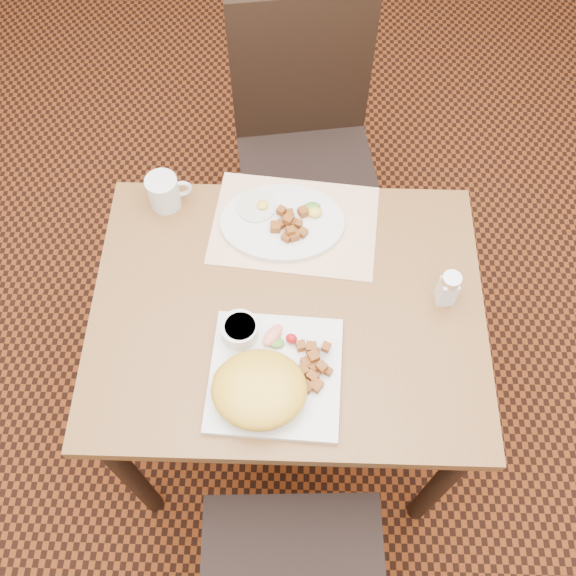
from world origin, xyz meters
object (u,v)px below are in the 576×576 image
(chair_far, at_px, (305,140))
(coffee_mug, at_px, (164,192))
(plate_oval, at_px, (282,223))
(plate_square, at_px, (275,375))
(salt_shaker, at_px, (448,288))
(table, at_px, (288,328))

(chair_far, height_order, coffee_mug, chair_far)
(chair_far, bearing_deg, coffee_mug, 41.10)
(plate_oval, bearing_deg, coffee_mug, 168.40)
(plate_square, xyz_separation_m, coffee_mug, (-0.29, 0.46, 0.04))
(plate_oval, bearing_deg, plate_square, -90.30)
(plate_square, height_order, plate_oval, plate_oval)
(coffee_mug, bearing_deg, plate_oval, -11.60)
(salt_shaker, xyz_separation_m, coffee_mug, (-0.67, 0.26, -0.01))
(salt_shaker, bearing_deg, coffee_mug, 158.97)
(plate_square, distance_m, plate_oval, 0.40)
(plate_oval, height_order, salt_shaker, salt_shaker)
(salt_shaker, bearing_deg, table, -175.01)
(plate_square, relative_size, coffee_mug, 2.55)
(plate_square, relative_size, plate_oval, 0.92)
(table, xyz_separation_m, plate_square, (-0.02, -0.17, 0.12))
(chair_far, relative_size, plate_square, 3.46)
(salt_shaker, distance_m, coffee_mug, 0.72)
(chair_far, distance_m, coffee_mug, 0.60)
(plate_square, bearing_deg, table, 82.64)
(plate_oval, xyz_separation_m, coffee_mug, (-0.29, 0.06, 0.03))
(table, distance_m, plate_square, 0.21)
(salt_shaker, height_order, coffee_mug, salt_shaker)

